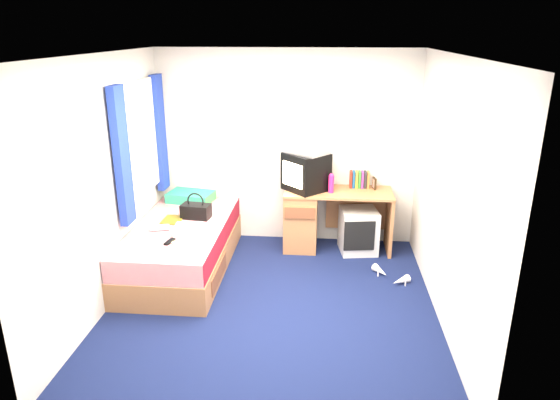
# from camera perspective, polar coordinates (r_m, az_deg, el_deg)

# --- Properties ---
(ground) EXTENTS (3.40, 3.40, 0.00)m
(ground) POSITION_cam_1_polar(r_m,az_deg,el_deg) (5.09, -0.91, -11.81)
(ground) COLOR #0C1438
(ground) RESTS_ON ground
(room_shell) EXTENTS (3.40, 3.40, 3.40)m
(room_shell) POSITION_cam_1_polar(r_m,az_deg,el_deg) (4.52, -1.00, 4.19)
(room_shell) COLOR white
(room_shell) RESTS_ON ground
(bed) EXTENTS (1.01, 2.00, 0.54)m
(bed) POSITION_cam_1_polar(r_m,az_deg,el_deg) (5.78, -11.10, -5.25)
(bed) COLOR #B07649
(bed) RESTS_ON ground
(pillow) EXTENTS (0.60, 0.44, 0.12)m
(pillow) POSITION_cam_1_polar(r_m,az_deg,el_deg) (6.38, -10.16, 0.37)
(pillow) COLOR teal
(pillow) RESTS_ON bed
(desk) EXTENTS (1.30, 0.55, 0.75)m
(desk) POSITION_cam_1_polar(r_m,az_deg,el_deg) (6.18, 4.03, -1.88)
(desk) COLOR #B07649
(desk) RESTS_ON ground
(storage_cube) EXTENTS (0.49, 0.49, 0.54)m
(storage_cube) POSITION_cam_1_polar(r_m,az_deg,el_deg) (6.18, 8.94, -3.47)
(storage_cube) COLOR silver
(storage_cube) RESTS_ON ground
(crt_tv) EXTENTS (0.62, 0.62, 0.45)m
(crt_tv) POSITION_cam_1_polar(r_m,az_deg,el_deg) (6.01, 2.97, 3.25)
(crt_tv) COLOR black
(crt_tv) RESTS_ON desk
(vcr) EXTENTS (0.57, 0.55, 0.09)m
(vcr) POSITION_cam_1_polar(r_m,az_deg,el_deg) (5.94, 3.05, 5.77)
(vcr) COLOR silver
(vcr) RESTS_ON crt_tv
(book_row) EXTENTS (0.24, 0.13, 0.20)m
(book_row) POSITION_cam_1_polar(r_m,az_deg,el_deg) (6.21, 9.06, 2.34)
(book_row) COLOR maroon
(book_row) RESTS_ON desk
(picture_frame) EXTENTS (0.04, 0.12, 0.14)m
(picture_frame) POSITION_cam_1_polar(r_m,az_deg,el_deg) (6.19, 10.72, 1.89)
(picture_frame) COLOR black
(picture_frame) RESTS_ON desk
(pink_water_bottle) EXTENTS (0.07, 0.07, 0.21)m
(pink_water_bottle) POSITION_cam_1_polar(r_m,az_deg,el_deg) (5.96, 5.86, 1.82)
(pink_water_bottle) COLOR #F02173
(pink_water_bottle) RESTS_ON desk
(aerosol_can) EXTENTS (0.07, 0.07, 0.19)m
(aerosol_can) POSITION_cam_1_polar(r_m,az_deg,el_deg) (6.10, 5.82, 2.12)
(aerosol_can) COLOR silver
(aerosol_can) RESTS_ON desk
(handbag) EXTENTS (0.35, 0.22, 0.30)m
(handbag) POSITION_cam_1_polar(r_m,az_deg,el_deg) (5.80, -9.58, -1.20)
(handbag) COLOR black
(handbag) RESTS_ON bed
(towel) EXTENTS (0.31, 0.26, 0.09)m
(towel) POSITION_cam_1_polar(r_m,az_deg,el_deg) (5.38, -10.43, -3.37)
(towel) COLOR white
(towel) RESTS_ON bed
(magazine) EXTENTS (0.22, 0.28, 0.01)m
(magazine) POSITION_cam_1_polar(r_m,az_deg,el_deg) (5.80, -12.20, -2.23)
(magazine) COLOR gold
(magazine) RESTS_ON bed
(water_bottle) EXTENTS (0.21, 0.12, 0.07)m
(water_bottle) POSITION_cam_1_polar(r_m,az_deg,el_deg) (5.53, -13.57, -3.09)
(water_bottle) COLOR white
(water_bottle) RESTS_ON bed
(colour_swatch_fan) EXTENTS (0.19, 0.21, 0.01)m
(colour_swatch_fan) POSITION_cam_1_polar(r_m,az_deg,el_deg) (5.13, -11.65, -5.08)
(colour_swatch_fan) COLOR yellow
(colour_swatch_fan) RESTS_ON bed
(remote_control) EXTENTS (0.08, 0.17, 0.02)m
(remote_control) POSITION_cam_1_polar(r_m,az_deg,el_deg) (5.22, -12.51, -4.66)
(remote_control) COLOR black
(remote_control) RESTS_ON bed
(window_assembly) EXTENTS (0.11, 1.42, 1.40)m
(window_assembly) POSITION_cam_1_polar(r_m,az_deg,el_deg) (5.75, -15.60, 6.37)
(window_assembly) COLOR silver
(window_assembly) RESTS_ON room_shell
(white_heels) EXTENTS (0.40, 0.43, 0.09)m
(white_heels) POSITION_cam_1_polar(r_m,az_deg,el_deg) (5.66, 12.49, -8.46)
(white_heels) COLOR white
(white_heels) RESTS_ON ground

